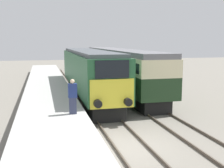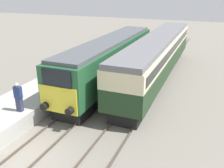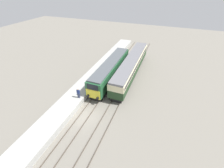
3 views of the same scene
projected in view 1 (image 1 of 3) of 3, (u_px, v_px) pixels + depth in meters
ground_plane at (130, 146)px, 12.57m from camera, size 120.00×120.00×0.00m
platform_left at (49, 102)px, 19.37m from camera, size 3.50×50.00×1.01m
rails_near_track at (105, 116)px, 17.36m from camera, size 1.51×60.00×0.14m
rails_far_track at (156, 113)px, 18.17m from camera, size 1.50×60.00×0.14m
locomotive at (89, 72)px, 22.78m from camera, size 2.70×15.98×3.95m
passenger_carriage at (119, 66)px, 26.43m from camera, size 2.75×19.53×3.92m
person_on_platform at (73, 97)px, 14.16m from camera, size 0.44×0.26×1.78m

